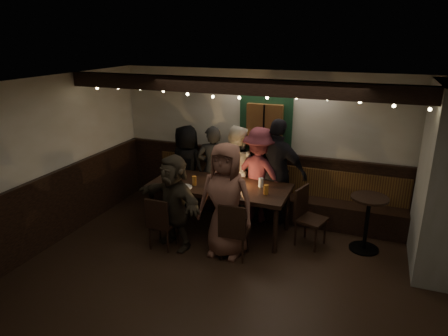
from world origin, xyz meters
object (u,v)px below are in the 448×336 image
at_px(person_f, 174,202).
at_px(person_a, 187,167).
at_px(person_b, 213,169).
at_px(person_e, 277,172).
at_px(person_g, 226,201).
at_px(chair_near_left, 160,221).
at_px(chair_end, 306,213).
at_px(person_c, 236,170).
at_px(dining_table, 220,189).
at_px(high_top, 368,217).
at_px(chair_near_right, 233,228).
at_px(person_d, 260,175).

bearing_deg(person_f, person_a, 132.35).
height_order(person_a, person_b, person_b).
relative_size(person_e, person_g, 1.07).
relative_size(chair_near_left, person_a, 0.54).
bearing_deg(chair_end, person_b, 160.42).
bearing_deg(person_c, chair_near_left, 76.18).
height_order(chair_near_left, person_a, person_a).
relative_size(person_c, person_f, 1.11).
relative_size(dining_table, chair_near_left, 2.70).
bearing_deg(high_top, dining_table, -175.26).
relative_size(person_b, person_f, 1.09).
distance_m(person_c, person_e, 0.80).
distance_m(chair_end, person_a, 2.49).
xyz_separation_m(chair_near_left, person_e, (1.42, 1.57, 0.45)).
height_order(person_a, person_f, person_a).
xyz_separation_m(chair_near_right, person_a, (-1.48, 1.52, 0.29)).
bearing_deg(person_e, person_d, 15.65).
bearing_deg(person_c, person_d, 174.10).
height_order(person_f, person_g, person_g).
bearing_deg(person_a, person_d, -169.93).
distance_m(chair_near_left, high_top, 3.15).
bearing_deg(person_e, person_c, 6.90).
xyz_separation_m(person_a, person_c, (0.97, 0.03, 0.04)).
bearing_deg(person_c, person_g, 110.65).
relative_size(chair_near_left, person_d, 0.50).
distance_m(dining_table, person_c, 0.76).
distance_m(person_a, person_g, 1.93).
height_order(chair_near_right, person_b, person_b).
xyz_separation_m(person_c, person_e, (0.79, -0.10, 0.10)).
distance_m(dining_table, person_b, 0.85).
relative_size(high_top, person_g, 0.51).
bearing_deg(person_c, chair_near_right, 115.19).
bearing_deg(high_top, chair_end, -172.31).
distance_m(dining_table, person_a, 1.19).
xyz_separation_m(person_a, person_d, (1.45, -0.08, 0.05)).
bearing_deg(chair_near_left, person_a, 101.78).
bearing_deg(chair_near_right, person_c, 108.32).
relative_size(high_top, person_e, 0.47).
height_order(chair_end, person_b, person_b).
distance_m(chair_near_right, person_d, 1.48).
distance_m(person_b, person_g, 1.63).
height_order(person_a, person_e, person_e).
xyz_separation_m(person_d, person_e, (0.31, 0.01, 0.08)).
distance_m(high_top, person_a, 3.34).
bearing_deg(high_top, chair_near_right, -151.22).
bearing_deg(person_b, chair_end, 142.57).
xyz_separation_m(person_c, person_f, (-0.47, -1.50, -0.08)).
distance_m(chair_end, person_b, 1.99).
relative_size(person_d, person_e, 0.91).
xyz_separation_m(chair_near_right, person_b, (-0.95, 1.53, 0.31)).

